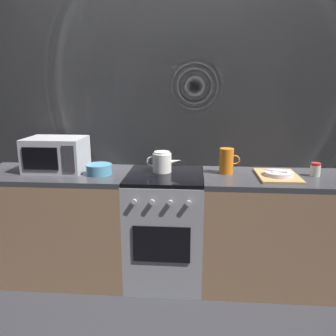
% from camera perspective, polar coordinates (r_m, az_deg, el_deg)
% --- Properties ---
extents(ground_plane, '(8.00, 8.00, 0.00)m').
position_cam_1_polar(ground_plane, '(2.95, -0.47, -18.18)').
color(ground_plane, '#2D2D33').
extents(back_wall, '(3.60, 0.05, 2.40)m').
position_cam_1_polar(back_wall, '(2.85, 0.04, 6.46)').
color(back_wall, gray).
rests_on(back_wall, ground_plane).
extents(counter_left, '(1.20, 0.60, 0.90)m').
position_cam_1_polar(counter_left, '(2.95, -18.40, -9.12)').
color(counter_left, '#997251').
rests_on(counter_left, ground_plane).
extents(stove_unit, '(0.60, 0.63, 0.90)m').
position_cam_1_polar(stove_unit, '(2.74, -0.49, -10.21)').
color(stove_unit, '#9E9EA3').
rests_on(stove_unit, ground_plane).
extents(counter_right, '(1.20, 0.60, 0.90)m').
position_cam_1_polar(counter_right, '(2.82, 18.39, -10.27)').
color(counter_right, '#997251').
rests_on(counter_right, ground_plane).
extents(microwave, '(0.46, 0.35, 0.27)m').
position_cam_1_polar(microwave, '(2.83, -18.72, 2.27)').
color(microwave, '#B2B2B7').
rests_on(microwave, counter_left).
extents(kettle, '(0.28, 0.15, 0.17)m').
position_cam_1_polar(kettle, '(2.64, -1.01, 1.05)').
color(kettle, white).
rests_on(kettle, stove_unit).
extents(mixing_bowl, '(0.20, 0.20, 0.08)m').
position_cam_1_polar(mixing_bowl, '(2.63, -11.80, -0.22)').
color(mixing_bowl, teal).
rests_on(mixing_bowl, counter_left).
extents(pitcher, '(0.16, 0.11, 0.20)m').
position_cam_1_polar(pitcher, '(2.63, 10.08, 1.21)').
color(pitcher, orange).
rests_on(pitcher, counter_right).
extents(dish_pile, '(0.30, 0.40, 0.06)m').
position_cam_1_polar(dish_pile, '(2.63, 18.43, -1.17)').
color(dish_pile, tan).
rests_on(dish_pile, counter_right).
extents(spice_jar, '(0.08, 0.08, 0.10)m').
position_cam_1_polar(spice_jar, '(2.76, 24.07, -0.26)').
color(spice_jar, silver).
rests_on(spice_jar, counter_right).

